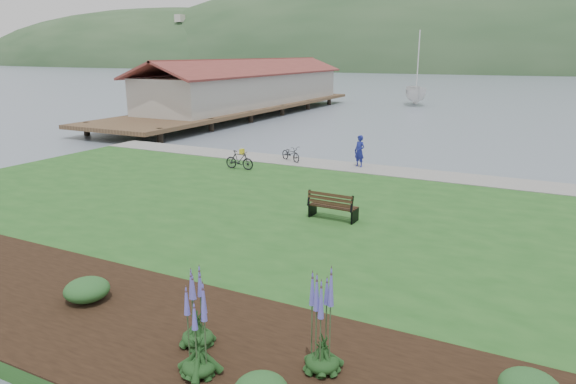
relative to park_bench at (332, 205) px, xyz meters
name	(u,v)px	position (x,y,z in m)	size (l,w,h in m)	color
ground	(325,216)	(-0.84, 1.35, -0.91)	(600.00, 600.00, 0.00)	slate
lawn	(302,227)	(-0.84, -0.65, -0.71)	(34.00, 20.00, 0.40)	#20511C
shoreline_path	(380,170)	(-0.84, 8.25, -0.50)	(34.00, 2.20, 0.03)	gray
garden_bed	(266,363)	(2.16, -8.45, -0.49)	(24.00, 4.40, 0.04)	black
pier_pavilion	(249,87)	(-20.84, 28.87, 1.73)	(8.00, 36.00, 5.40)	#4C3826
park_bench	(332,205)	(0.00, 0.00, 0.00)	(1.69, 0.75, 1.03)	black
person	(360,149)	(-1.99, 8.42, 0.44)	(0.69, 0.48, 1.90)	navy
bicycle_a	(291,154)	(-5.72, 8.19, -0.10)	(1.57, 0.55, 0.82)	black
bicycle_b	(239,160)	(-7.10, 5.30, -0.05)	(1.53, 0.44, 0.92)	black
sailboat	(415,105)	(-8.07, 45.49, -0.91)	(10.26, 10.45, 27.05)	silver
pannier	(242,152)	(-8.99, 8.55, -0.35)	(0.19, 0.30, 0.32)	gold
echium_0	(198,336)	(1.29, -9.31, 0.29)	(0.62, 0.62, 1.90)	black
echium_1	(323,322)	(3.19, -8.21, 0.49)	(0.62, 0.62, 2.24)	black
echium_4	(196,308)	(0.69, -8.55, 0.33)	(0.62, 0.62, 1.89)	black
shrub_0	(87,290)	(-2.73, -8.18, -0.21)	(1.03, 1.03, 0.51)	#1E4C21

